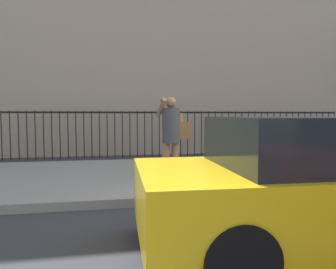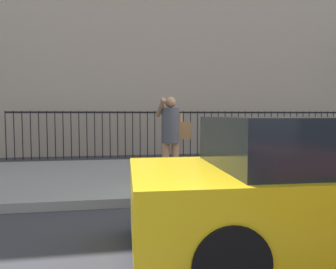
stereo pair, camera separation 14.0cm
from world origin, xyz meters
name	(u,v)px [view 1 (the left image)]	position (x,y,z in m)	size (l,w,h in m)	color
ground_plane	(265,201)	(0.00, 0.00, 0.00)	(60.00, 60.00, 0.00)	#333338
sidewalk	(220,173)	(0.00, 2.20, 0.07)	(28.00, 4.40, 0.15)	gray
building_facade	(170,24)	(0.00, 8.50, 5.36)	(28.00, 4.00, 10.71)	tan
iron_fence	(184,127)	(0.00, 5.90, 1.02)	(12.03, 0.04, 1.60)	black
taxi_yellow	(324,185)	(-0.28, -1.85, 0.70)	(4.25, 1.96, 1.45)	yellow
pedestrian_on_phone	(172,132)	(-1.39, 1.19, 1.12)	(0.68, 0.49, 1.68)	#936B4C
street_bench	(304,144)	(2.80, 3.05, 0.65)	(1.60, 0.45, 0.95)	brown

